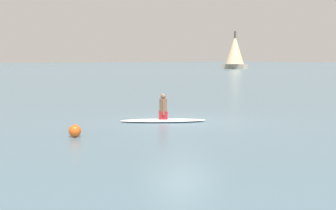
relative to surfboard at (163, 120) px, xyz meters
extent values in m
plane|color=slate|center=(0.42, 0.53, -0.05)|extent=(400.00, 400.00, 0.00)
ellipsoid|color=white|center=(0.00, 0.00, 0.00)|extent=(2.41, 3.07, 0.10)
cube|color=#A51E23|center=(0.00, 0.00, 0.20)|extent=(0.38, 0.40, 0.29)
cylinder|color=brown|center=(0.00, 0.00, 0.56)|extent=(0.38, 0.38, 0.49)
sphere|color=brown|center=(0.00, 0.00, 0.90)|extent=(0.19, 0.19, 0.19)
cylinder|color=brown|center=(-0.14, 0.09, 0.50)|extent=(0.11, 0.11, 0.54)
cylinder|color=brown|center=(0.14, -0.09, 0.50)|extent=(0.11, 0.11, 0.54)
cube|color=#B2A893|center=(-57.07, 61.99, 0.46)|extent=(5.80, 2.36, 1.01)
cylinder|color=#4C4238|center=(-57.07, 61.99, 4.43)|extent=(0.45, 0.45, 6.92)
cone|color=beige|center=(-57.07, 61.99, 4.01)|extent=(4.39, 4.39, 6.09)
sphere|color=#E55919|center=(1.10, -4.13, 0.14)|extent=(0.37, 0.37, 0.37)
camera|label=1|loc=(13.85, -10.43, 2.32)|focal=50.51mm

